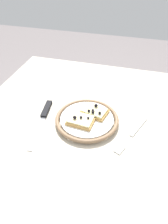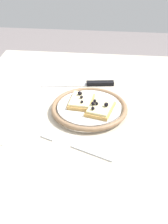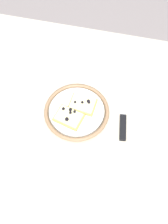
% 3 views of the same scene
% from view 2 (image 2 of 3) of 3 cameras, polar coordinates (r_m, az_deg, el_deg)
% --- Properties ---
extents(dining_table, '(0.94, 0.81, 0.77)m').
position_cam_2_polar(dining_table, '(0.86, 2.09, -7.76)').
color(dining_table, '#BCB29E').
rests_on(dining_table, ground_plane).
extents(plate, '(0.22, 0.22, 0.02)m').
position_cam_2_polar(plate, '(0.83, 1.03, 0.75)').
color(plate, white).
rests_on(plate, dining_table).
extents(pizza_slice_near, '(0.09, 0.07, 0.03)m').
position_cam_2_polar(pizza_slice_near, '(0.84, -0.54, 2.25)').
color(pizza_slice_near, tan).
rests_on(pizza_slice_near, plate).
extents(pizza_slice_far, '(0.10, 0.08, 0.03)m').
position_cam_2_polar(pizza_slice_far, '(0.81, 3.21, 0.79)').
color(pizza_slice_far, tan).
rests_on(pizza_slice_far, plate).
extents(knife, '(0.05, 0.24, 0.01)m').
position_cam_2_polar(knife, '(0.97, 1.36, 5.50)').
color(knife, silver).
rests_on(knife, dining_table).
extents(fork, '(0.09, 0.19, 0.00)m').
position_cam_2_polar(fork, '(0.72, -1.55, -6.65)').
color(fork, silver).
rests_on(fork, dining_table).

